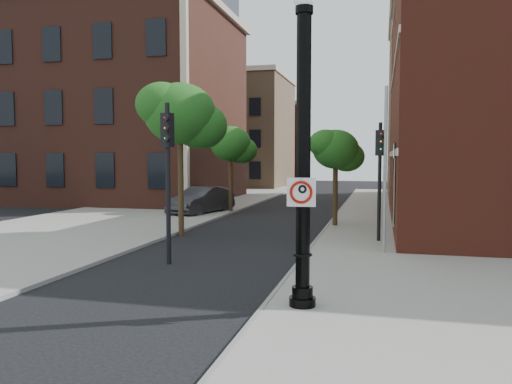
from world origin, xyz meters
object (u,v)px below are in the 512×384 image
(no_parking_sign, at_px, (301,192))
(parked_car, at_px, (202,200))
(traffic_signal_right, at_px, (380,162))
(lamppost, at_px, (303,165))
(traffic_signal_left, at_px, (168,156))

(no_parking_sign, height_order, parked_car, no_parking_sign)
(parked_car, bearing_deg, traffic_signal_right, -23.84)
(no_parking_sign, relative_size, traffic_signal_right, 0.13)
(lamppost, height_order, no_parking_sign, lamppost)
(traffic_signal_left, height_order, traffic_signal_right, traffic_signal_left)
(lamppost, height_order, traffic_signal_right, lamppost)
(parked_car, relative_size, traffic_signal_right, 1.05)
(no_parking_sign, bearing_deg, traffic_signal_right, 76.66)
(no_parking_sign, height_order, traffic_signal_left, traffic_signal_left)
(no_parking_sign, distance_m, traffic_signal_left, 6.22)
(lamppost, bearing_deg, parked_car, 116.93)
(parked_car, height_order, traffic_signal_right, traffic_signal_right)
(traffic_signal_left, bearing_deg, no_parking_sign, -23.69)
(lamppost, distance_m, traffic_signal_left, 6.07)
(lamppost, bearing_deg, traffic_signal_left, 142.00)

